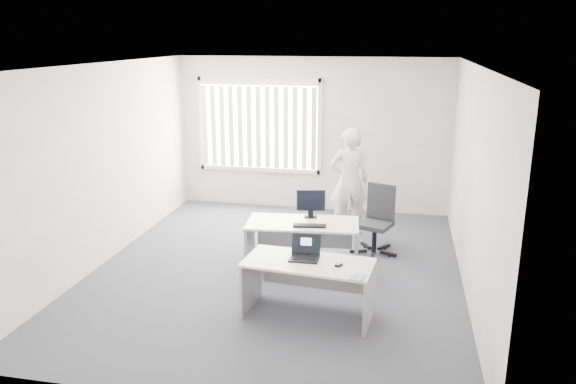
% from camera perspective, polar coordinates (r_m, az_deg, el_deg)
% --- Properties ---
extents(ground, '(6.00, 6.00, 0.00)m').
position_cam_1_polar(ground, '(7.91, -1.13, -7.92)').
color(ground, '#54545C').
rests_on(ground, ground).
extents(wall_back, '(5.00, 0.02, 2.80)m').
position_cam_1_polar(wall_back, '(10.35, 2.50, 5.82)').
color(wall_back, silver).
rests_on(wall_back, ground).
extents(wall_front, '(5.00, 0.02, 2.80)m').
position_cam_1_polar(wall_front, '(4.71, -9.32, -6.48)').
color(wall_front, silver).
rests_on(wall_front, ground).
extents(wall_left, '(0.02, 6.00, 2.80)m').
position_cam_1_polar(wall_left, '(8.36, -18.16, 2.70)').
color(wall_left, silver).
rests_on(wall_left, ground).
extents(wall_right, '(0.02, 6.00, 2.80)m').
position_cam_1_polar(wall_right, '(7.34, 18.23, 0.96)').
color(wall_right, silver).
rests_on(wall_right, ground).
extents(ceiling, '(5.00, 6.00, 0.02)m').
position_cam_1_polar(ceiling, '(7.26, -1.25, 12.79)').
color(ceiling, white).
rests_on(ceiling, wall_back).
extents(window, '(2.32, 0.06, 1.76)m').
position_cam_1_polar(window, '(10.49, -2.96, 6.78)').
color(window, silver).
rests_on(window, wall_back).
extents(blinds, '(2.20, 0.10, 1.50)m').
position_cam_1_polar(blinds, '(10.43, -3.04, 6.57)').
color(blinds, white).
rests_on(blinds, wall_back).
extents(desk_near, '(1.53, 0.84, 0.67)m').
position_cam_1_polar(desk_near, '(6.53, 2.07, -8.58)').
color(desk_near, white).
rests_on(desk_near, ground).
extents(desk_far, '(1.58, 0.85, 0.69)m').
position_cam_1_polar(desk_far, '(7.75, 1.50, -4.44)').
color(desk_far, white).
rests_on(desk_far, ground).
extents(office_chair, '(0.75, 0.75, 1.03)m').
position_cam_1_polar(office_chair, '(8.51, 8.91, -4.05)').
color(office_chair, black).
rests_on(office_chair, ground).
extents(person, '(0.73, 0.57, 1.76)m').
position_cam_1_polar(person, '(9.14, 6.24, 1.09)').
color(person, silver).
rests_on(person, ground).
extents(laptop, '(0.34, 0.30, 0.26)m').
position_cam_1_polar(laptop, '(6.46, 1.64, -5.81)').
color(laptop, black).
rests_on(laptop, desk_near).
extents(paper_sheet, '(0.38, 0.31, 0.00)m').
position_cam_1_polar(paper_sheet, '(6.29, 5.57, -7.75)').
color(paper_sheet, white).
rests_on(paper_sheet, desk_near).
extents(mouse, '(0.09, 0.11, 0.04)m').
position_cam_1_polar(mouse, '(6.35, 5.17, -7.34)').
color(mouse, '#B3B3B5').
rests_on(mouse, paper_sheet).
extents(booklet, '(0.18, 0.22, 0.01)m').
position_cam_1_polar(booklet, '(6.09, 7.13, -8.59)').
color(booklet, white).
rests_on(booklet, desk_near).
extents(keyboard, '(0.46, 0.21, 0.02)m').
position_cam_1_polar(keyboard, '(7.51, 2.21, -3.45)').
color(keyboard, black).
rests_on(keyboard, desk_far).
extents(monitor, '(0.41, 0.18, 0.40)m').
position_cam_1_polar(monitor, '(7.83, 2.34, -1.20)').
color(monitor, black).
rests_on(monitor, desk_far).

